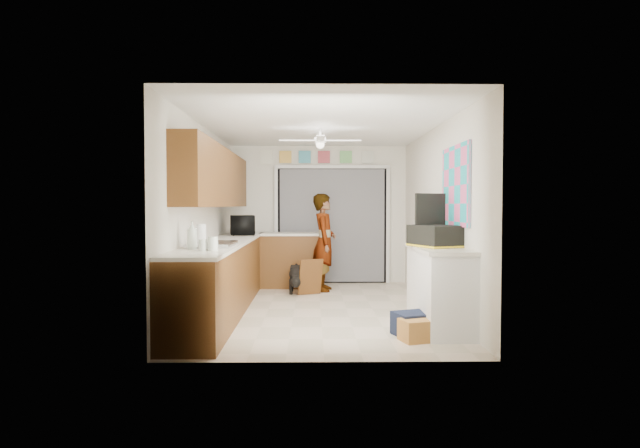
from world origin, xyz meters
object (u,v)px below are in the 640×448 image
object	(u,v)px
cup	(211,245)
paper_towel_roll	(201,234)
microwave	(243,225)
cardboard_box	(418,330)
dog	(296,278)
man	(324,242)
suitcase	(436,236)
soap_bottle	(192,235)
navy_crate	(414,324)

from	to	relation	value
cup	paper_towel_roll	size ratio (longest dim) A/B	0.47
microwave	cardboard_box	size ratio (longest dim) A/B	1.56
cup	dog	bearing A→B (deg)	73.34
microwave	paper_towel_roll	xyz separation A→B (m)	(-0.21, -2.21, -0.03)
cup	dog	size ratio (longest dim) A/B	0.19
microwave	man	size ratio (longest dim) A/B	0.35
cup	suitcase	size ratio (longest dim) A/B	0.21
suitcase	man	world-z (taller)	man
microwave	cup	world-z (taller)	microwave
cardboard_box	dog	bearing A→B (deg)	114.00
cup	man	bearing A→B (deg)	66.71
soap_bottle	cup	xyz separation A→B (m)	(0.21, -0.03, -0.11)
paper_towel_roll	suitcase	distance (m)	2.79
soap_bottle	paper_towel_roll	xyz separation A→B (m)	(-0.03, 0.63, -0.03)
soap_bottle	paper_towel_roll	size ratio (longest dim) A/B	1.24
microwave	suitcase	size ratio (longest dim) A/B	0.98
navy_crate	dog	world-z (taller)	dog
suitcase	dog	size ratio (longest dim) A/B	0.93
man	dog	world-z (taller)	man
suitcase	dog	world-z (taller)	suitcase
cup	suitcase	xyz separation A→B (m)	(2.54, 0.35, 0.08)
cup	cardboard_box	xyz separation A→B (m)	(2.22, -0.29, -0.87)
cup	microwave	bearing A→B (deg)	90.58
paper_towel_roll	cardboard_box	xyz separation A→B (m)	(2.46, -0.95, -0.95)
paper_towel_roll	dog	bearing A→B (deg)	63.27
soap_bottle	paper_towel_roll	distance (m)	0.64
microwave	suitcase	distance (m)	3.59
soap_bottle	navy_crate	world-z (taller)	soap_bottle
microwave	cup	size ratio (longest dim) A/B	4.73
soap_bottle	paper_towel_roll	bearing A→B (deg)	93.10
microwave	soap_bottle	size ratio (longest dim) A/B	1.81
suitcase	cardboard_box	distance (m)	1.19
soap_bottle	cup	distance (m)	0.23
cup	man	world-z (taller)	man
paper_towel_roll	suitcase	world-z (taller)	paper_towel_roll
suitcase	man	xyz separation A→B (m)	(-1.23, 2.68, -0.26)
soap_bottle	dog	bearing A→B (deg)	69.39
cup	suitcase	distance (m)	2.56
suitcase	dog	bearing A→B (deg)	102.57
cup	man	size ratio (longest dim) A/B	0.07
paper_towel_roll	soap_bottle	bearing A→B (deg)	-86.90
suitcase	navy_crate	world-z (taller)	suitcase
cup	cardboard_box	world-z (taller)	cup
cup	navy_crate	world-z (taller)	cup
microwave	cardboard_box	distance (m)	3.99
suitcase	man	distance (m)	2.96
cardboard_box	navy_crate	world-z (taller)	navy_crate
paper_towel_roll	suitcase	size ratio (longest dim) A/B	0.44
microwave	cup	xyz separation A→B (m)	(0.03, -2.87, -0.11)
man	cup	bearing A→B (deg)	161.28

